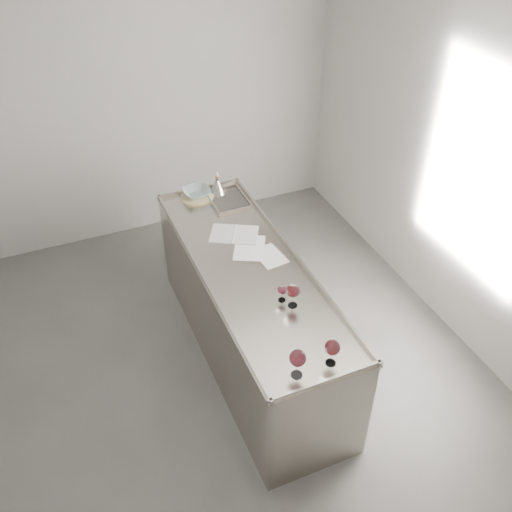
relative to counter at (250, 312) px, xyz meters
name	(u,v)px	position (x,y,z in m)	size (l,w,h in m)	color
room_shell	(195,257)	(-0.50, -0.30, 0.93)	(4.54, 5.04, 2.84)	#494745
counter	(250,312)	(0.00, 0.00, 0.00)	(0.77, 2.42, 0.97)	#9B948B
wine_glass_left	(298,359)	(-0.14, -1.07, 0.61)	(0.10, 0.10, 0.20)	white
wine_glass_middle	(293,291)	(0.11, -0.50, 0.60)	(0.10, 0.10, 0.19)	white
wine_glass_right	(332,348)	(0.10, -1.06, 0.60)	(0.10, 0.10, 0.19)	white
wine_glass_small	(282,290)	(0.06, -0.43, 0.56)	(0.07, 0.07, 0.13)	white
notebook	(234,234)	(0.04, 0.43, 0.47)	(0.45, 0.41, 0.02)	white
loose_paper_top	(270,256)	(0.19, 0.06, 0.47)	(0.19, 0.28, 0.00)	silver
loose_paper_under	(249,248)	(0.09, 0.21, 0.47)	(0.23, 0.33, 0.00)	white
trivet	(197,196)	(-0.05, 1.08, 0.48)	(0.29, 0.29, 0.02)	#CABA82
ceramic_bowl	(197,193)	(-0.05, 1.08, 0.52)	(0.24, 0.24, 0.06)	#889C9E
wine_funnel	(217,186)	(0.14, 1.08, 0.53)	(0.15, 0.15, 0.22)	#A29B90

